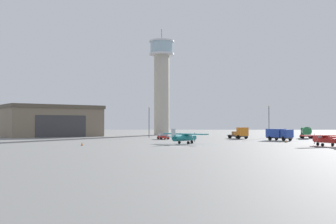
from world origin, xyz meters
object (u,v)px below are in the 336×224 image
(airplane_red, at_px, (327,139))
(airplane_teal, at_px, (184,137))
(truck_box_blue, at_px, (279,134))
(car_red, at_px, (163,136))
(control_tower, at_px, (162,81))
(traffic_cone_near_left, at_px, (286,141))
(truck_flatbed_orange, at_px, (240,133))
(traffic_cone_near_right, at_px, (82,144))
(light_post_north, at_px, (149,119))
(truck_fuel_tanker_green, at_px, (306,132))
(light_post_west, at_px, (269,118))

(airplane_red, bearing_deg, airplane_teal, 52.16)
(truck_box_blue, xyz_separation_m, car_red, (-26.22, 6.21, -0.77))
(control_tower, xyz_separation_m, traffic_cone_near_left, (28.24, -56.06, -18.05))
(truck_flatbed_orange, height_order, truck_box_blue, truck_flatbed_orange)
(control_tower, distance_m, airplane_teal, 65.84)
(airplane_red, xyz_separation_m, truck_box_blue, (-2.60, 23.42, 0.24))
(truck_box_blue, height_order, car_red, truck_box_blue)
(traffic_cone_near_left, bearing_deg, traffic_cone_near_right, -161.04)
(light_post_north, bearing_deg, truck_box_blue, -29.87)
(airplane_red, xyz_separation_m, airplane_teal, (-23.60, 6.71, 0.04))
(control_tower, height_order, truck_fuel_tanker_green, control_tower)
(airplane_red, relative_size, truck_flatbed_orange, 1.48)
(truck_fuel_tanker_green, distance_m, traffic_cone_near_right, 60.89)
(car_red, xyz_separation_m, light_post_west, (27.80, 12.96, 4.48))
(control_tower, distance_m, traffic_cone_near_right, 71.92)
(airplane_red, height_order, truck_box_blue, airplane_red)
(airplane_teal, height_order, truck_fuel_tanker_green, truck_fuel_tanker_green)
(truck_box_blue, distance_m, traffic_cone_near_left, 9.80)
(truck_flatbed_orange, bearing_deg, car_red, -106.38)
(airplane_teal, height_order, car_red, airplane_teal)
(light_post_north, xyz_separation_m, traffic_cone_near_right, (-7.79, -40.23, -4.70))
(truck_fuel_tanker_green, height_order, traffic_cone_near_right, truck_fuel_tanker_green)
(light_post_north, bearing_deg, traffic_cone_near_right, -100.96)
(light_post_north, relative_size, traffic_cone_near_left, 12.36)
(truck_fuel_tanker_green, xyz_separation_m, light_post_north, (-40.70, 3.42, 3.36))
(airplane_red, bearing_deg, traffic_cone_near_right, 66.91)
(traffic_cone_near_left, bearing_deg, truck_fuel_tanker_green, 65.54)
(truck_flatbed_orange, xyz_separation_m, light_post_north, (-23.43, 6.70, 3.68))
(truck_flatbed_orange, distance_m, traffic_cone_near_right, 45.83)
(traffic_cone_near_right, bearing_deg, truck_box_blue, 30.47)
(airplane_teal, distance_m, truck_flatbed_orange, 30.87)
(airplane_teal, height_order, traffic_cone_near_right, airplane_teal)
(control_tower, relative_size, traffic_cone_near_right, 53.04)
(truck_fuel_tanker_green, xyz_separation_m, traffic_cone_near_left, (-10.86, -23.88, -1.34))
(truck_box_blue, bearing_deg, truck_flatbed_orange, 173.73)
(light_post_west, height_order, traffic_cone_near_right, light_post_west)
(truck_box_blue, relative_size, light_post_west, 0.68)
(light_post_north, height_order, traffic_cone_near_right, light_post_north)
(control_tower, relative_size, light_post_north, 4.29)
(truck_box_blue, bearing_deg, airplane_red, -33.48)
(airplane_red, bearing_deg, control_tower, 2.44)
(truck_fuel_tanker_green, height_order, car_red, truck_fuel_tanker_green)
(light_post_north, distance_m, traffic_cone_near_right, 41.25)
(light_post_north, distance_m, traffic_cone_near_left, 40.72)
(airplane_teal, distance_m, light_post_west, 42.58)
(truck_box_blue, bearing_deg, light_post_north, -159.67)
(light_post_west, bearing_deg, airplane_red, -88.63)
(light_post_north, bearing_deg, airplane_teal, -74.28)
(truck_flatbed_orange, relative_size, traffic_cone_near_left, 8.95)
(truck_box_blue, height_order, light_post_north, light_post_north)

